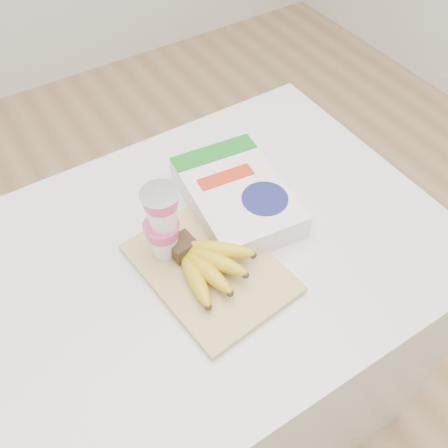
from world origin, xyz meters
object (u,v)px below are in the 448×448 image
at_px(cutting_board, 210,268).
at_px(yogurt_stack, 162,222).
at_px(table, 192,352).
at_px(cereal_box, 237,196).
at_px(bananas, 206,263).

bearing_deg(cutting_board, yogurt_stack, 119.79).
bearing_deg(cutting_board, table, 116.23).
xyz_separation_m(table, cutting_board, (0.03, -0.05, 0.41)).
bearing_deg(cereal_box, yogurt_stack, -161.66).
height_order(bananas, yogurt_stack, yogurt_stack).
xyz_separation_m(table, yogurt_stack, (-0.02, 0.02, 0.51)).
xyz_separation_m(table, cereal_box, (0.17, 0.06, 0.44)).
bearing_deg(table, yogurt_stack, 132.92).
height_order(cutting_board, bananas, bananas).
bearing_deg(yogurt_stack, cereal_box, 11.42).
xyz_separation_m(cutting_board, yogurt_stack, (-0.05, 0.07, 0.10)).
height_order(table, cutting_board, cutting_board).
xyz_separation_m(bananas, yogurt_stack, (-0.04, 0.08, 0.06)).
height_order(table, cereal_box, cereal_box).
xyz_separation_m(cutting_board, bananas, (-0.01, -0.00, 0.03)).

